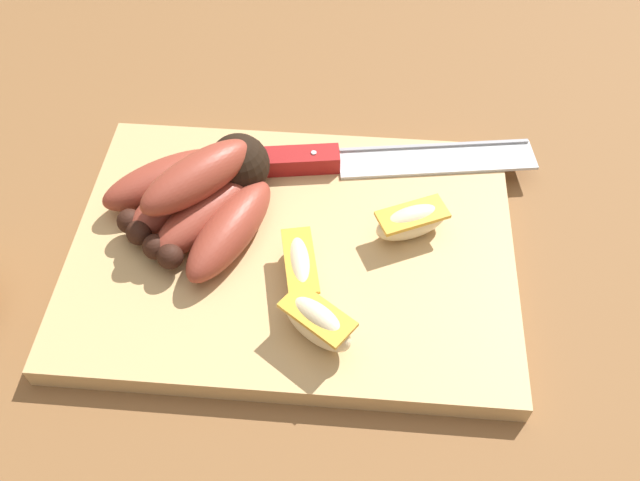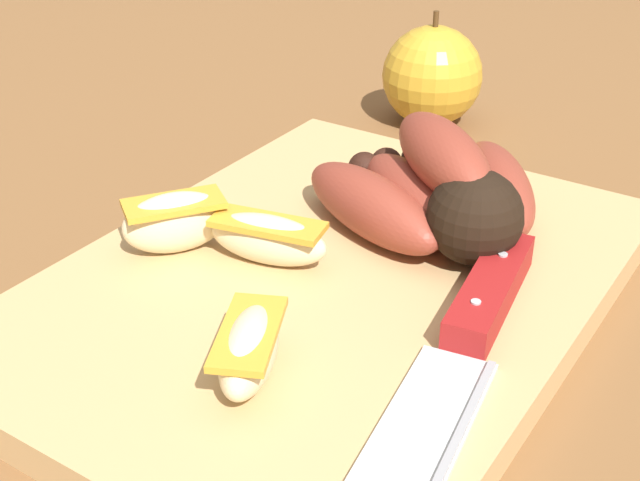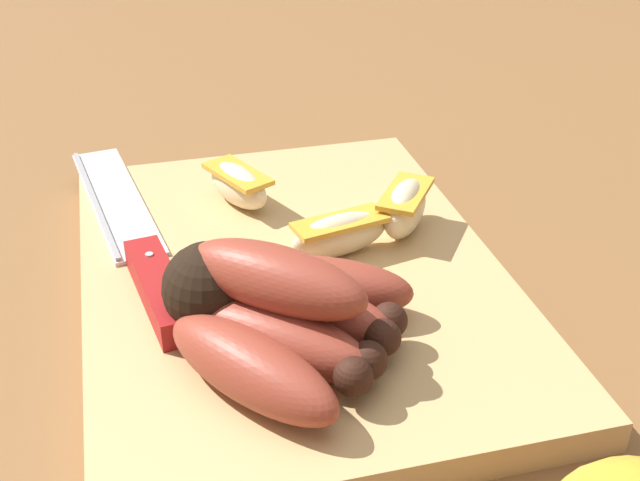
{
  "view_description": "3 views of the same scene",
  "coord_description": "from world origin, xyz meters",
  "px_view_note": "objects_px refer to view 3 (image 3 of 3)",
  "views": [
    {
      "loc": [
        -0.04,
        0.36,
        0.47
      ],
      "look_at": [
        -0.01,
        0.03,
        0.04
      ],
      "focal_mm": 38.28,
      "sensor_mm": 36.0,
      "label": 1
    },
    {
      "loc": [
        -0.33,
        -0.2,
        0.27
      ],
      "look_at": [
        0.01,
        0.02,
        0.04
      ],
      "focal_mm": 48.81,
      "sensor_mm": 36.0,
      "label": 2
    },
    {
      "loc": [
        0.46,
        -0.08,
        0.31
      ],
      "look_at": [
        -0.0,
        0.04,
        0.03
      ],
      "focal_mm": 46.77,
      "sensor_mm": 36.0,
      "label": 3
    }
  ],
  "objects_px": {
    "apple_wedge_middle": "(236,185)",
    "apple_wedge_far": "(405,207)",
    "chefs_knife": "(142,254)",
    "apple_wedge_near": "(339,232)",
    "banana_bunch": "(275,312)"
  },
  "relations": [
    {
      "from": "banana_bunch",
      "to": "apple_wedge_near",
      "type": "height_order",
      "value": "banana_bunch"
    },
    {
      "from": "apple_wedge_near",
      "to": "apple_wedge_far",
      "type": "distance_m",
      "value": 0.05
    },
    {
      "from": "apple_wedge_near",
      "to": "apple_wedge_middle",
      "type": "relative_size",
      "value": 1.07
    },
    {
      "from": "chefs_knife",
      "to": "apple_wedge_far",
      "type": "distance_m",
      "value": 0.18
    },
    {
      "from": "apple_wedge_near",
      "to": "apple_wedge_middle",
      "type": "bearing_deg",
      "value": -147.09
    },
    {
      "from": "banana_bunch",
      "to": "chefs_knife",
      "type": "bearing_deg",
      "value": -148.56
    },
    {
      "from": "chefs_knife",
      "to": "apple_wedge_far",
      "type": "height_order",
      "value": "apple_wedge_far"
    },
    {
      "from": "apple_wedge_middle",
      "to": "apple_wedge_far",
      "type": "height_order",
      "value": "apple_wedge_far"
    },
    {
      "from": "banana_bunch",
      "to": "apple_wedge_far",
      "type": "xyz_separation_m",
      "value": [
        -0.11,
        0.11,
        -0.0
      ]
    },
    {
      "from": "apple_wedge_middle",
      "to": "chefs_knife",
      "type": "bearing_deg",
      "value": -48.21
    },
    {
      "from": "apple_wedge_far",
      "to": "banana_bunch",
      "type": "bearing_deg",
      "value": -46.87
    },
    {
      "from": "banana_bunch",
      "to": "apple_wedge_far",
      "type": "relative_size",
      "value": 2.54
    },
    {
      "from": "chefs_knife",
      "to": "apple_wedge_near",
      "type": "distance_m",
      "value": 0.13
    },
    {
      "from": "chefs_knife",
      "to": "apple_wedge_middle",
      "type": "distance_m",
      "value": 0.1
    },
    {
      "from": "banana_bunch",
      "to": "chefs_knife",
      "type": "xyz_separation_m",
      "value": [
        -0.11,
        -0.07,
        -0.02
      ]
    }
  ]
}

